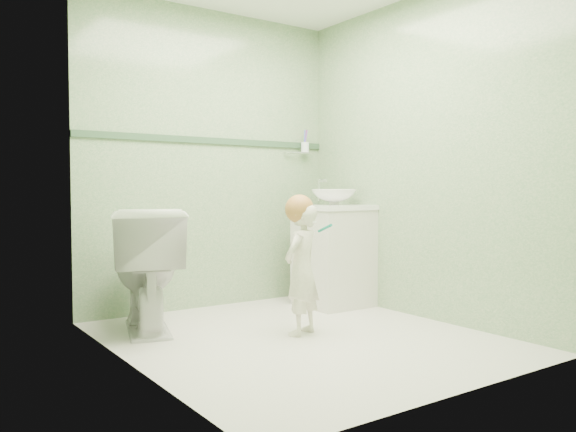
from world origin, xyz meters
TOP-DOWN VIEW (x-y plane):
  - ground at (0.00, 0.00)m, footprint 2.50×2.50m
  - room_shell at (0.00, 0.00)m, footprint 2.50×2.54m
  - trim_stripe at (0.00, 1.24)m, footprint 2.20×0.02m
  - vanity at (0.84, 0.70)m, footprint 0.52×0.50m
  - counter at (0.84, 0.70)m, footprint 0.54×0.52m
  - basin at (0.84, 0.70)m, footprint 0.37×0.37m
  - faucet at (0.84, 0.89)m, footprint 0.03×0.13m
  - cup_holder at (0.89, 1.18)m, footprint 0.26×0.07m
  - toilet at (-0.74, 0.77)m, footprint 0.67×0.91m
  - toddler at (0.06, 0.08)m, footprint 0.37×0.32m
  - hair_cap at (0.06, 0.10)m, footprint 0.19×0.19m
  - teal_toothbrush at (0.18, -0.00)m, footprint 0.10×0.14m

SIDE VIEW (x-z plane):
  - ground at x=0.00m, z-range 0.00..0.00m
  - vanity at x=0.84m, z-range 0.00..0.80m
  - toilet at x=-0.74m, z-range 0.00..0.83m
  - toddler at x=0.06m, z-range 0.00..0.86m
  - teal_toothbrush at x=0.18m, z-range 0.66..0.75m
  - counter at x=0.84m, z-range 0.79..0.83m
  - hair_cap at x=0.06m, z-range 0.73..0.92m
  - basin at x=0.84m, z-range 0.83..0.96m
  - faucet at x=0.84m, z-range 0.88..1.06m
  - room_shell at x=0.00m, z-range 0.00..2.40m
  - cup_holder at x=0.89m, z-range 1.23..1.44m
  - trim_stripe at x=0.00m, z-range 1.33..1.38m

